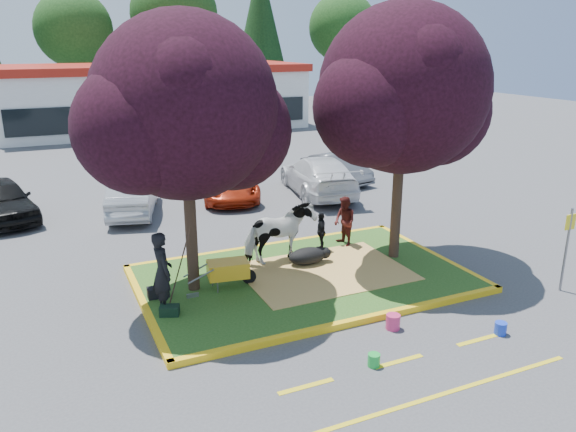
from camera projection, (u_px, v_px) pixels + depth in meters
name	position (u px, v px, depth m)	size (l,w,h in m)	color
ground	(304.00, 281.00, 14.54)	(90.00, 90.00, 0.00)	#424244
median_island	(304.00, 278.00, 14.51)	(8.00, 5.00, 0.15)	#245119
curb_near	(356.00, 322.00, 12.27)	(8.30, 0.16, 0.15)	yellow
curb_far	(266.00, 246.00, 16.76)	(8.30, 0.16, 0.15)	yellow
curb_left	(145.00, 308.00, 12.91)	(0.16, 5.30, 0.15)	yellow
curb_right	(432.00, 254.00, 16.12)	(0.16, 5.30, 0.15)	yellow
straw_bedding	(325.00, 272.00, 14.73)	(4.20, 3.00, 0.01)	#ECB761
tree_purple_left	(186.00, 116.00, 12.47)	(5.06, 4.20, 6.51)	black
tree_purple_right	(404.00, 97.00, 14.48)	(5.30, 4.40, 6.82)	black
fire_lane_stripe_a	(306.00, 386.00, 10.10)	(1.10, 0.12, 0.01)	yellow
fire_lane_stripe_b	(399.00, 361.00, 10.88)	(1.10, 0.12, 0.01)	yellow
fire_lane_stripe_c	(478.00, 340.00, 11.67)	(1.10, 0.12, 0.01)	yellow
fire_lane_long	(438.00, 395.00, 9.84)	(6.00, 0.10, 0.01)	yellow
retail_building	(154.00, 96.00, 38.97)	(20.40, 8.40, 4.40)	silver
treeline	(116.00, 17.00, 45.39)	(46.58, 7.80, 14.63)	black
cow	(280.00, 234.00, 15.15)	(0.88, 1.93, 1.63)	silver
calf	(307.00, 256.00, 15.17)	(1.06, 0.60, 0.46)	black
handler	(162.00, 272.00, 12.39)	(0.67, 0.44, 1.84)	black
visitor_a	(345.00, 221.00, 16.45)	(0.71, 0.56, 1.47)	#481614
visitor_b	(321.00, 231.00, 16.10)	(0.66, 0.28, 1.13)	black
wheelbarrow	(228.00, 269.00, 13.69)	(1.78, 0.73, 0.67)	black
gear_bag_dark	(158.00, 292.00, 13.25)	(0.50, 0.27, 0.25)	black
gear_bag_green	(169.00, 310.00, 12.37)	(0.42, 0.26, 0.22)	black
sign_post	(567.00, 242.00, 13.60)	(0.30, 0.06, 2.14)	slate
bucket_green	(374.00, 360.00, 10.70)	(0.24, 0.24, 0.26)	green
bucket_pink	(393.00, 322.00, 12.08)	(0.31, 0.31, 0.33)	#D02E66
bucket_blue	(501.00, 328.00, 11.86)	(0.26, 0.26, 0.27)	blue
car_black	(1.00, 200.00, 19.24)	(1.69, 4.20, 1.43)	black
car_silver	(133.00, 195.00, 19.98)	(1.44, 4.13, 1.36)	#9FA2A7
car_red	(228.00, 183.00, 22.00)	(2.05, 4.46, 1.24)	#A1250D
car_white	(318.00, 175.00, 22.56)	(2.14, 5.27, 1.53)	silver
car_grey	(336.00, 169.00, 24.55)	(1.26, 3.61, 1.19)	#515358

